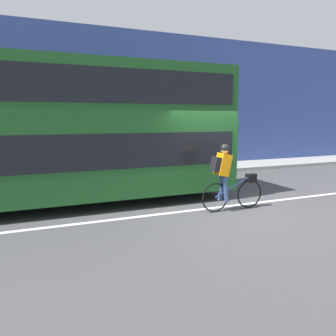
{
  "coord_description": "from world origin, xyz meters",
  "views": [
    {
      "loc": [
        -4.48,
        -6.88,
        2.31
      ],
      "look_at": [
        -1.28,
        0.91,
        1.02
      ],
      "focal_mm": 35.0,
      "sensor_mm": 36.0,
      "label": 1
    }
  ],
  "objects": [
    {
      "name": "sidewalk_curb",
      "position": [
        0.0,
        6.0,
        0.07
      ],
      "size": [
        60.0,
        2.1,
        0.15
      ],
      "color": "gray",
      "rests_on": "ground_plane"
    },
    {
      "name": "trash_bin",
      "position": [
        -5.4,
        5.9,
        0.59
      ],
      "size": [
        0.6,
        0.6,
        0.89
      ],
      "color": "#194C23",
      "rests_on": "sidewalk_curb"
    },
    {
      "name": "road_center_line",
      "position": [
        0.0,
        0.29,
        0.0
      ],
      "size": [
        50.0,
        0.14,
        0.01
      ],
      "primitive_type": "cube",
      "color": "silver",
      "rests_on": "ground_plane"
    },
    {
      "name": "building_facade",
      "position": [
        0.0,
        7.2,
        3.01
      ],
      "size": [
        60.0,
        0.3,
        6.02
      ],
      "color": "#33478C",
      "rests_on": "ground_plane"
    },
    {
      "name": "ground_plane",
      "position": [
        0.0,
        0.0,
        0.0
      ],
      "size": [
        80.0,
        80.0,
        0.0
      ],
      "primitive_type": "plane",
      "color": "#424244"
    },
    {
      "name": "bus",
      "position": [
        -3.84,
        2.08,
        2.07
      ],
      "size": [
        9.25,
        2.54,
        3.73
      ],
      "color": "black",
      "rests_on": "ground_plane"
    },
    {
      "name": "cyclist_on_bike",
      "position": [
        -0.08,
        -0.05,
        0.9
      ],
      "size": [
        1.75,
        0.32,
        1.68
      ],
      "color": "black",
      "rests_on": "ground_plane"
    }
  ]
}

